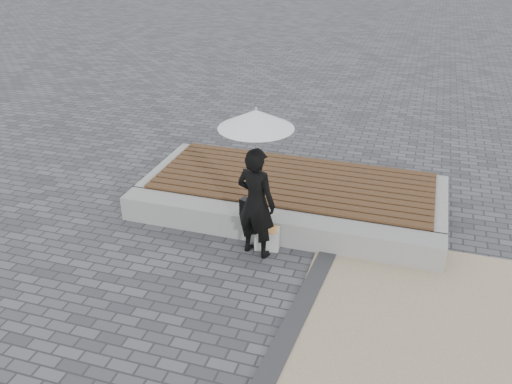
% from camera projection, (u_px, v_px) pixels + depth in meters
% --- Properties ---
extents(ground, '(80.00, 80.00, 0.00)m').
position_uv_depth(ground, '(240.00, 300.00, 7.03)').
color(ground, '#515257').
rests_on(ground, ground).
extents(edging_band, '(0.61, 5.20, 0.04)m').
position_uv_depth(edging_band, '(287.00, 337.00, 6.40)').
color(edging_band, '#323234').
rests_on(edging_band, ground).
extents(seating_ledge, '(5.00, 0.45, 0.40)m').
position_uv_depth(seating_ledge, '(274.00, 226.00, 8.30)').
color(seating_ledge, gray).
rests_on(seating_ledge, ground).
extents(timber_platform, '(5.00, 2.00, 0.40)m').
position_uv_depth(timber_platform, '(293.00, 192.00, 9.32)').
color(timber_platform, '#AAA9A4').
rests_on(timber_platform, ground).
extents(timber_decking, '(4.60, 2.00, 0.04)m').
position_uv_depth(timber_decking, '(294.00, 180.00, 9.21)').
color(timber_decking, brown).
rests_on(timber_decking, timber_platform).
extents(woman, '(0.69, 0.55, 1.66)m').
position_uv_depth(woman, '(256.00, 203.00, 7.64)').
color(woman, black).
rests_on(woman, ground).
extents(parasol, '(1.01, 1.01, 1.30)m').
position_uv_depth(parasol, '(256.00, 119.00, 7.08)').
color(parasol, '#B8B9BE').
rests_on(parasol, ground).
extents(handbag, '(0.40, 0.26, 0.27)m').
position_uv_depth(handbag, '(252.00, 209.00, 8.09)').
color(handbag, black).
rests_on(handbag, seating_ledge).
extents(canvas_tote, '(0.37, 0.19, 0.37)m').
position_uv_depth(canvas_tote, '(267.00, 239.00, 8.01)').
color(canvas_tote, '#B9B9B5').
rests_on(canvas_tote, ground).
extents(magazine, '(0.35, 0.29, 0.01)m').
position_uv_depth(magazine, '(266.00, 229.00, 7.88)').
color(magazine, '#D3423C').
rests_on(magazine, canvas_tote).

